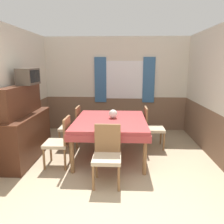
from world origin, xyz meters
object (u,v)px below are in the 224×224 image
chair_right_far (151,126)px  vase (113,114)px  chair_left_far (73,125)px  tv (28,76)px  chair_left_near (61,140)px  sideboard (25,128)px  dining_table (110,124)px  chair_head_near (107,153)px

chair_right_far → vase: size_ratio=5.16×
chair_left_far → tv: 1.43m
chair_right_far → vase: bearing=-64.0°
chair_left_near → chair_left_far: bearing=0.0°
tv → vase: tv is taller
sideboard → tv: 1.02m
dining_table → chair_left_near: size_ratio=1.88×
chair_right_far → chair_left_near: bearing=-60.6°
dining_table → chair_right_far: bearing=29.4°
dining_table → sideboard: 1.69m
chair_head_near → vase: vase is taller
dining_table → chair_left_far: size_ratio=1.88×
dining_table → vase: vase is taller
chair_head_near → chair_left_far: bearing=-60.1°
dining_table → chair_left_near: 1.04m
dining_table → tv: tv is taller
chair_right_far → sideboard: size_ratio=0.58×
sideboard → vase: bearing=9.9°
dining_table → sideboard: bearing=-172.9°
chair_left_near → sideboard: size_ratio=0.58×
chair_head_near → chair_left_near: bearing=-31.4°
dining_table → vase: (0.05, 0.09, 0.19)m
chair_left_far → tv: bearing=123.7°
chair_head_near → tv: bearing=-33.2°
vase → chair_left_far: bearing=156.5°
vase → sideboard: bearing=-170.1°
chair_head_near → chair_left_near: 1.05m
chair_left_near → sideboard: 0.85m
chair_head_near → vase: (0.05, 1.14, 0.37)m
sideboard → tv: tv is taller
chair_left_far → chair_right_far: same height
tv → dining_table: bearing=-0.5°
chair_right_far → vase: 1.01m
chair_right_far → dining_table: bearing=-60.6°
chair_left_near → tv: (-0.73, 0.52, 1.13)m
chair_head_near → sideboard: bearing=-26.6°
dining_table → chair_left_far: 1.04m
chair_left_far → dining_table: bearing=-119.4°
tv → sideboard: bearing=-103.3°
chair_left_far → tv: (-0.73, -0.49, 1.13)m
vase → chair_right_far: bearing=26.0°
chair_right_far → chair_left_far: bearing=-90.0°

